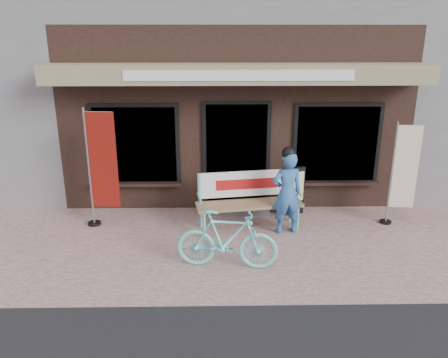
{
  "coord_description": "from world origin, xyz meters",
  "views": [
    {
      "loc": [
        -0.4,
        -6.45,
        3.39
      ],
      "look_at": [
        -0.27,
        0.7,
        1.05
      ],
      "focal_mm": 35.0,
      "sensor_mm": 36.0,
      "label": 1
    }
  ],
  "objects_px": {
    "person": "(287,191)",
    "nobori_red": "(101,167)",
    "bicycle": "(227,240)",
    "nobori_cream": "(403,173)",
    "bench": "(248,196)",
    "menu_stand": "(293,191)"
  },
  "relations": [
    {
      "from": "nobori_red",
      "to": "menu_stand",
      "type": "height_order",
      "value": "nobori_red"
    },
    {
      "from": "bicycle",
      "to": "nobori_red",
      "type": "relative_size",
      "value": 0.7
    },
    {
      "from": "nobori_cream",
      "to": "menu_stand",
      "type": "height_order",
      "value": "nobori_cream"
    },
    {
      "from": "person",
      "to": "nobori_cream",
      "type": "bearing_deg",
      "value": -1.21
    },
    {
      "from": "bicycle",
      "to": "nobori_red",
      "type": "xyz_separation_m",
      "value": [
        -2.24,
        1.63,
        0.68
      ]
    },
    {
      "from": "bicycle",
      "to": "nobori_red",
      "type": "height_order",
      "value": "nobori_red"
    },
    {
      "from": "bicycle",
      "to": "menu_stand",
      "type": "bearing_deg",
      "value": -25.31
    },
    {
      "from": "nobori_red",
      "to": "nobori_cream",
      "type": "relative_size",
      "value": 1.13
    },
    {
      "from": "nobori_cream",
      "to": "menu_stand",
      "type": "distance_m",
      "value": 2.05
    },
    {
      "from": "bicycle",
      "to": "menu_stand",
      "type": "xyz_separation_m",
      "value": [
        1.35,
        2.1,
        0.03
      ]
    },
    {
      "from": "nobori_red",
      "to": "nobori_cream",
      "type": "xyz_separation_m",
      "value": [
        5.52,
        -0.03,
        -0.14
      ]
    },
    {
      "from": "person",
      "to": "nobori_red",
      "type": "distance_m",
      "value": 3.38
    },
    {
      "from": "person",
      "to": "nobori_red",
      "type": "relative_size",
      "value": 0.72
    },
    {
      "from": "bench",
      "to": "nobori_cream",
      "type": "distance_m",
      "value": 2.87
    },
    {
      "from": "bicycle",
      "to": "nobori_cream",
      "type": "relative_size",
      "value": 0.79
    },
    {
      "from": "bench",
      "to": "nobori_red",
      "type": "xyz_separation_m",
      "value": [
        -2.67,
        0.12,
        0.53
      ]
    },
    {
      "from": "bench",
      "to": "nobori_cream",
      "type": "bearing_deg",
      "value": -6.8
    },
    {
      "from": "person",
      "to": "nobori_cream",
      "type": "height_order",
      "value": "nobori_cream"
    },
    {
      "from": "person",
      "to": "bicycle",
      "type": "bearing_deg",
      "value": -141.26
    },
    {
      "from": "person",
      "to": "nobori_red",
      "type": "xyz_separation_m",
      "value": [
        -3.34,
        0.37,
        0.36
      ]
    },
    {
      "from": "bench",
      "to": "menu_stand",
      "type": "height_order",
      "value": "bench"
    },
    {
      "from": "person",
      "to": "menu_stand",
      "type": "distance_m",
      "value": 0.92
    }
  ]
}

